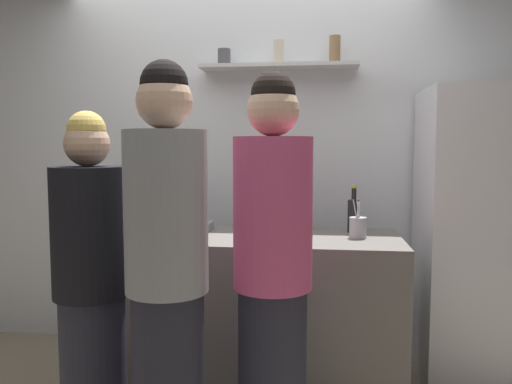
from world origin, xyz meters
TOP-DOWN VIEW (x-y plane):
  - back_wall_assembly at (0.00, 1.25)m, footprint 4.80×0.32m
  - refrigerator at (1.42, 0.85)m, footprint 0.57×0.67m
  - counter at (0.15, 0.50)m, footprint 1.64×0.70m
  - baking_pan at (-0.31, 0.60)m, footprint 0.34×0.24m
  - utensil_holder at (0.72, 0.49)m, footprint 0.09×0.09m
  - wine_bottle_amber_glass at (0.41, 0.79)m, footprint 0.07×0.07m
  - wine_bottle_dark_glass at (0.71, 0.67)m, footprint 0.07×0.07m
  - wine_bottle_green_glass at (-0.55, 0.65)m, footprint 0.08×0.08m
  - water_bottle_plastic at (0.20, 0.59)m, footprint 0.08×0.08m
  - person_blonde at (-0.53, -0.18)m, footprint 0.34×0.34m
  - person_pink_top at (0.31, -0.21)m, footprint 0.34×0.34m
  - person_grey_hoodie at (-0.11, -0.36)m, footprint 0.34×0.34m

SIDE VIEW (x-z plane):
  - counter at x=0.15m, z-range 0.00..0.92m
  - person_blonde at x=-0.53m, z-range -0.01..1.57m
  - person_pink_top at x=0.31m, z-range 0.00..1.74m
  - person_grey_hoodie at x=-0.11m, z-range 0.00..1.78m
  - refrigerator at x=1.42m, z-range 0.00..1.78m
  - baking_pan at x=-0.31m, z-range 0.92..0.97m
  - utensil_holder at x=0.72m, z-range 0.87..1.09m
  - water_bottle_plastic at x=0.20m, z-range 0.91..1.14m
  - wine_bottle_dark_glass at x=0.71m, z-range 0.89..1.17m
  - wine_bottle_green_glass at x=-0.55m, z-range 0.88..1.18m
  - wine_bottle_amber_glass at x=0.41m, z-range 0.89..1.19m
  - back_wall_assembly at x=0.00m, z-range 0.00..2.60m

